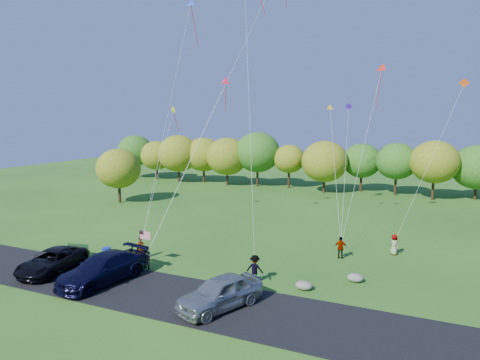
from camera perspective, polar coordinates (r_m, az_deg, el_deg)
The scene contains 17 objects.
ground at distance 30.58m, azimuth -5.17°, elevation -12.39°, with size 140.00×140.00×0.00m, color #245618.
asphalt_lane at distance 27.41m, azimuth -9.40°, elevation -14.92°, with size 44.00×6.00×0.06m, color black.
treeline at distance 62.91m, azimuth 10.82°, elevation 2.70°, with size 75.86×27.74×8.42m.
minivan_dark at distance 33.26m, azimuth -23.80°, elevation -9.85°, with size 2.56×5.56×1.54m, color black.
minivan_navy at distance 29.97m, azimuth -17.89°, elevation -11.20°, with size 2.60×6.38×1.85m, color black.
minivan_silver at distance 25.06m, azimuth -2.67°, elevation -14.75°, with size 2.17×5.39×1.84m, color #91959A.
flyer_a at distance 34.20m, azimuth -13.10°, elevation -8.84°, with size 0.61×0.40×1.68m, color #4C4C59.
flyer_b at distance 31.76m, azimuth -12.40°, elevation -10.11°, with size 0.84×0.65×1.73m, color #4C4C59.
flyer_c at distance 28.78m, azimuth 1.99°, elevation -11.75°, with size 1.19×0.69×1.85m, color #4C4C59.
flyer_d at distance 34.25m, azimuth 13.29°, elevation -8.78°, with size 1.01×0.42×1.72m, color #4C4C59.
flyer_e at distance 36.35m, azimuth 19.86°, elevation -8.11°, with size 0.81×0.53×1.66m, color #4C4C59.
park_bench at distance 36.32m, azimuth -20.70°, elevation -8.65°, with size 1.80×0.60×1.00m.
trash_barrel at distance 34.64m, azimuth -17.34°, elevation -9.39°, with size 0.65×0.65×0.98m, color #0C24BB.
flag_assembly at distance 32.68m, azimuth -12.81°, elevation -7.64°, with size 0.95×0.62×2.57m.
boulder_near at distance 28.14m, azimuth 8.52°, elevation -13.73°, with size 1.10×0.86×0.55m, color gray.
boulder_far at distance 30.06m, azimuth 15.13°, elevation -12.46°, with size 1.07×0.89×0.56m, color slate.
kites_aloft at distance 40.59m, azimuth 5.25°, elevation 20.44°, with size 26.93×10.09×15.28m.
Camera 1 is at (14.08, -24.92, 10.78)m, focal length 32.00 mm.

